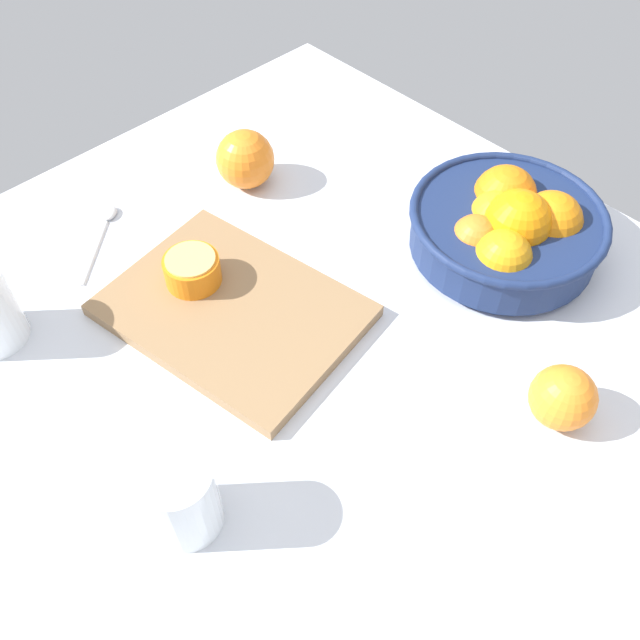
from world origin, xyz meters
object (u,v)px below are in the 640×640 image
at_px(juice_pitcher, 634,593).
at_px(juice_glass, 183,501).
at_px(spoon, 102,230).
at_px(loose_orange_0, 245,159).
at_px(fruit_bowl, 508,228).
at_px(loose_orange_1, 563,398).
at_px(cutting_board, 233,310).
at_px(orange_half_0, 192,270).

height_order(juice_pitcher, juice_glass, juice_pitcher).
bearing_deg(spoon, loose_orange_0, 75.00).
bearing_deg(juice_glass, juice_pitcher, 32.70).
bearing_deg(juice_pitcher, fruit_bowl, 138.61).
relative_size(loose_orange_0, loose_orange_1, 1.17).
relative_size(cutting_board, loose_orange_1, 4.15).
distance_m(fruit_bowl, loose_orange_0, 0.39).
relative_size(orange_half_0, spoon, 0.58).
bearing_deg(loose_orange_0, juice_glass, -46.57).
bearing_deg(cutting_board, orange_half_0, -174.09).
height_order(cutting_board, loose_orange_0, loose_orange_0).
bearing_deg(loose_orange_0, orange_half_0, -57.66).
height_order(loose_orange_1, spoon, loose_orange_1).
xyz_separation_m(fruit_bowl, juice_pitcher, (0.36, -0.32, 0.02)).
bearing_deg(spoon, cutting_board, 8.19).
bearing_deg(cutting_board, loose_orange_0, 135.93).
xyz_separation_m(fruit_bowl, loose_orange_1, (0.20, -0.17, -0.01)).
distance_m(orange_half_0, loose_orange_0, 0.22).
bearing_deg(juice_pitcher, loose_orange_1, 137.09).
bearing_deg(orange_half_0, cutting_board, 5.91).
distance_m(loose_orange_0, spoon, 0.23).
bearing_deg(juice_pitcher, loose_orange_0, 167.12).
xyz_separation_m(orange_half_0, loose_orange_0, (-0.12, 0.19, 0.01)).
xyz_separation_m(juice_pitcher, cutting_board, (-0.53, -0.02, -0.06)).
bearing_deg(juice_pitcher, spoon, -176.01).
height_order(juice_glass, cutting_board, juice_glass).
bearing_deg(loose_orange_1, spoon, -161.76).
relative_size(loose_orange_0, spoon, 0.69).
distance_m(fruit_bowl, juice_glass, 0.54).
distance_m(juice_pitcher, orange_half_0, 0.60).
bearing_deg(cutting_board, fruit_bowl, 63.14).
relative_size(fruit_bowl, spoon, 2.09).
height_order(fruit_bowl, juice_pitcher, juice_pitcher).
xyz_separation_m(fruit_bowl, orange_half_0, (-0.24, -0.34, -0.01)).
bearing_deg(loose_orange_1, fruit_bowl, 139.88).
height_order(fruit_bowl, juice_glass, fruit_bowl).
relative_size(juice_glass, loose_orange_0, 1.15).
bearing_deg(loose_orange_0, cutting_board, -44.07).
xyz_separation_m(cutting_board, spoon, (-0.25, -0.04, -0.00)).
xyz_separation_m(juice_pitcher, spoon, (-0.77, -0.05, -0.06)).
bearing_deg(orange_half_0, juice_pitcher, 2.46).
bearing_deg(cutting_board, juice_pitcher, 2.01).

